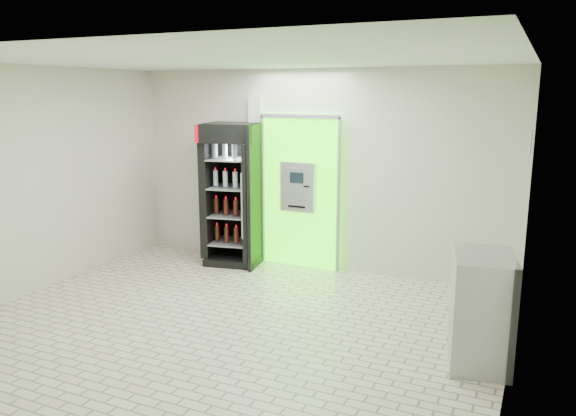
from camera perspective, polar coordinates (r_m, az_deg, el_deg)
The scene contains 7 objects.
ground at distance 6.73m, azimuth -5.63°, elevation -11.61°, with size 6.00×6.00×0.00m, color beige.
room_shell at distance 6.24m, azimuth -5.97°, elevation 4.12°, with size 6.00×6.00×6.00m.
atm_assembly at distance 8.55m, azimuth 1.31°, elevation 1.72°, with size 1.30×0.24×2.33m.
pillar at distance 8.90m, azimuth -3.20°, elevation 2.94°, with size 0.22×0.11×2.60m.
beverage_cooler at distance 8.78m, azimuth -5.42°, elevation 1.14°, with size 0.95×0.90×2.19m.
steel_cabinet at distance 5.93m, azimuth 19.02°, elevation -9.70°, with size 0.72×0.93×1.12m.
exit_sign at distance 6.72m, azimuth 23.40°, elevation 6.18°, with size 0.02×0.22×0.26m.
Camera 1 is at (3.19, -5.29, 2.67)m, focal length 35.00 mm.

